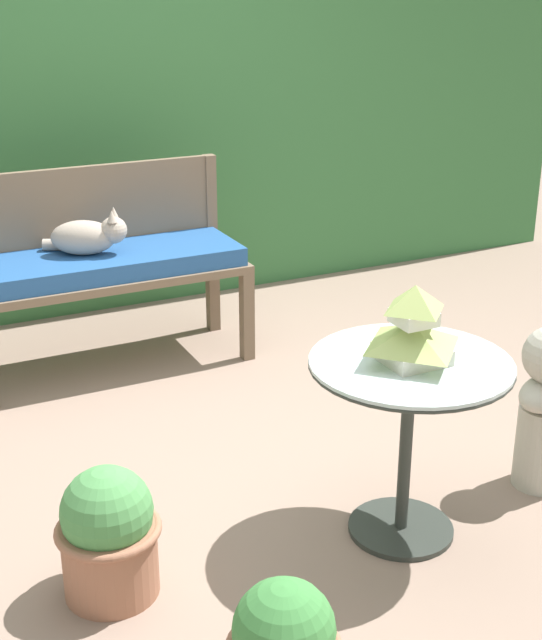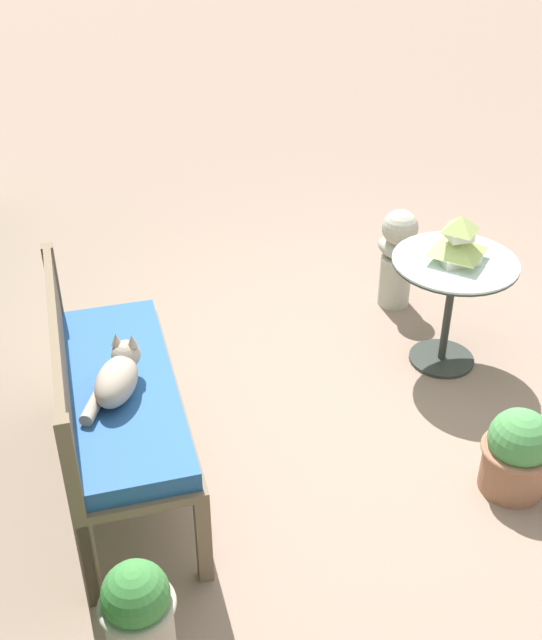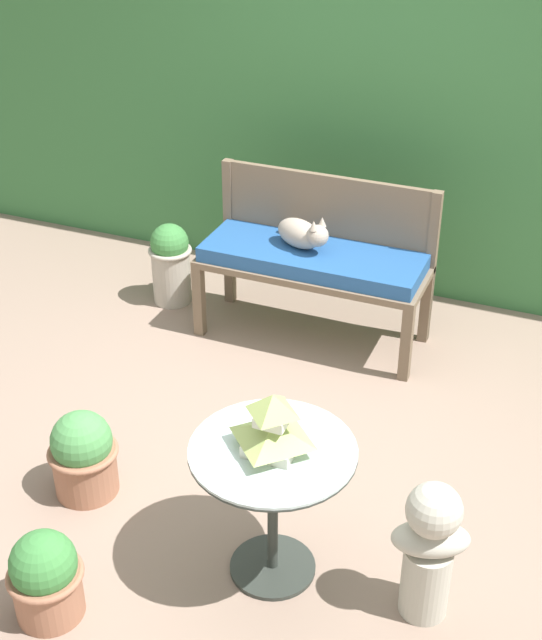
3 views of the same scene
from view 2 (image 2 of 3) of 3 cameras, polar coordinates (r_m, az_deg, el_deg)
name	(u,v)px [view 2 (image 2 of 3)]	position (r m, az deg, el deg)	size (l,w,h in m)	color
ground	(345,410)	(4.29, 5.28, -6.40)	(30.00, 30.00, 0.00)	gray
garden_bench	(122,398)	(3.62, -10.52, -5.50)	(1.34, 0.51, 0.59)	brown
bench_backrest	(62,371)	(3.50, -14.65, -3.54)	(1.34, 0.06, 0.96)	brown
cat	(117,376)	(3.45, -10.88, -3.97)	(0.37, 0.31, 0.22)	#A89989
patio_table	(452,283)	(4.45, 12.76, 2.58)	(0.68, 0.68, 0.66)	#2D332D
pagoda_birdhouse	(458,242)	(4.33, 13.17, 5.44)	(0.27, 0.27, 0.26)	silver
garden_bust	(397,255)	(5.03, 8.98, 4.57)	(0.35, 0.28, 0.65)	#B7B2A3
potted_plant_patio_mid	(139,619)	(3.08, -9.37, -20.27)	(0.28, 0.28, 0.54)	#ADA393
potted_plant_bench_right	(517,453)	(3.88, 17.09, -9.00)	(0.33, 0.33, 0.44)	#9E664C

